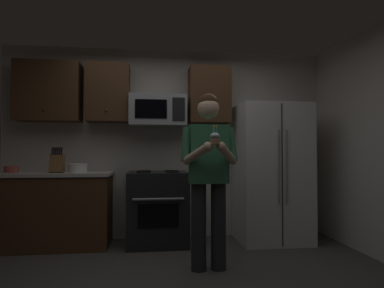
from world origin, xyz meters
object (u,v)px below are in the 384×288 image
object	(u,v)px
knife_block	(57,163)
person	(209,170)
microwave	(158,111)
bowl_small_colored	(11,169)
oven_range	(158,208)
bowl_large_white	(78,168)
cupcake	(215,138)
refrigerator	(271,173)

from	to	relation	value
knife_block	person	distance (m)	1.98
microwave	person	bearing A→B (deg)	-66.97
bowl_small_colored	person	xyz separation A→B (m)	(2.28, -1.07, 0.03)
oven_range	bowl_large_white	bearing A→B (deg)	179.39
microwave	bowl_large_white	size ratio (longest dim) A/B	3.15
oven_range	cupcake	distance (m)	1.65
bowl_large_white	person	xyz separation A→B (m)	(1.48, -1.03, 0.02)
refrigerator	knife_block	world-z (taller)	refrigerator
bowl_large_white	microwave	bearing A→B (deg)	6.23
bowl_large_white	cupcake	size ratio (longest dim) A/B	1.35
oven_range	refrigerator	distance (m)	1.56
refrigerator	oven_range	bearing A→B (deg)	178.50
bowl_small_colored	person	distance (m)	2.52
oven_range	bowl_large_white	distance (m)	1.12
cupcake	bowl_small_colored	bearing A→B (deg)	148.42
oven_range	knife_block	world-z (taller)	knife_block
refrigerator	bowl_small_colored	bearing A→B (deg)	178.31
refrigerator	knife_block	distance (m)	2.74
bowl_large_white	bowl_small_colored	distance (m)	0.81
cupcake	refrigerator	bearing A→B (deg)	52.10
oven_range	refrigerator	world-z (taller)	refrigerator
oven_range	bowl_large_white	xyz separation A→B (m)	(-1.00, 0.01, 0.52)
bowl_large_white	cupcake	world-z (taller)	cupcake
knife_block	bowl_large_white	world-z (taller)	knife_block
refrigerator	bowl_small_colored	world-z (taller)	refrigerator
knife_block	cupcake	size ratio (longest dim) A/B	1.84
knife_block	microwave	bearing A→B (deg)	6.89
person	bowl_large_white	bearing A→B (deg)	145.21
bowl_large_white	person	bearing A→B (deg)	-34.79
refrigerator	bowl_large_white	distance (m)	2.50
person	cupcake	size ratio (longest dim) A/B	10.13
microwave	refrigerator	size ratio (longest dim) A/B	0.41
refrigerator	bowl_small_colored	size ratio (longest dim) A/B	10.55
knife_block	cupcake	xyz separation A→B (m)	(1.72, -1.32, 0.26)
oven_range	bowl_small_colored	size ratio (longest dim) A/B	5.46
oven_range	microwave	size ratio (longest dim) A/B	1.26
oven_range	bowl_large_white	size ratio (longest dim) A/B	3.97
microwave	oven_range	bearing A→B (deg)	-90.02
microwave	refrigerator	bearing A→B (deg)	-6.03
oven_range	bowl_small_colored	distance (m)	1.87
microwave	bowl_large_white	distance (m)	1.25
microwave	refrigerator	xyz separation A→B (m)	(1.50, -0.16, -0.82)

